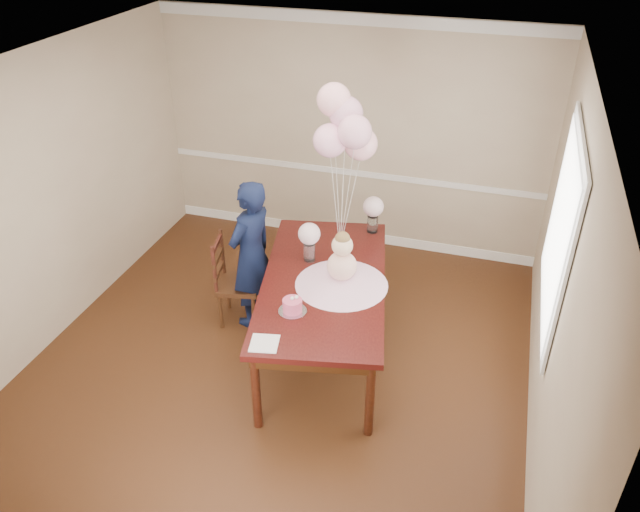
# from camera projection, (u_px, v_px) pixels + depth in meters

# --- Properties ---
(floor) EXTENTS (4.50, 5.00, 0.00)m
(floor) POSITION_uv_depth(u_px,v_px,m) (278.00, 365.00, 5.83)
(floor) COLOR #31190C
(floor) RESTS_ON ground
(ceiling) EXTENTS (4.50, 5.00, 0.02)m
(ceiling) POSITION_uv_depth(u_px,v_px,m) (265.00, 77.00, 4.41)
(ceiling) COLOR white
(ceiling) RESTS_ON wall_back
(wall_back) EXTENTS (4.50, 0.02, 2.70)m
(wall_back) POSITION_uv_depth(u_px,v_px,m) (350.00, 136.00, 7.15)
(wall_back) COLOR tan
(wall_back) RESTS_ON floor
(wall_front) EXTENTS (4.50, 0.02, 2.70)m
(wall_front) POSITION_uv_depth(u_px,v_px,m) (93.00, 485.00, 3.09)
(wall_front) COLOR tan
(wall_front) RESTS_ON floor
(wall_left) EXTENTS (0.02, 5.00, 2.70)m
(wall_left) POSITION_uv_depth(u_px,v_px,m) (42.00, 204.00, 5.69)
(wall_left) COLOR tan
(wall_left) RESTS_ON floor
(wall_right) EXTENTS (0.02, 5.00, 2.70)m
(wall_right) POSITION_uv_depth(u_px,v_px,m) (560.00, 287.00, 4.56)
(wall_right) COLOR tan
(wall_right) RESTS_ON floor
(chair_rail_trim) EXTENTS (4.50, 0.02, 0.07)m
(chair_rail_trim) POSITION_uv_depth(u_px,v_px,m) (349.00, 172.00, 7.38)
(chair_rail_trim) COLOR white
(chair_rail_trim) RESTS_ON wall_back
(crown_molding) EXTENTS (4.50, 0.02, 0.12)m
(crown_molding) POSITION_uv_depth(u_px,v_px,m) (353.00, 19.00, 6.47)
(crown_molding) COLOR silver
(crown_molding) RESTS_ON wall_back
(baseboard_trim) EXTENTS (4.50, 0.02, 0.12)m
(baseboard_trim) POSITION_uv_depth(u_px,v_px,m) (347.00, 234.00, 7.83)
(baseboard_trim) COLOR white
(baseboard_trim) RESTS_ON floor
(window_frame) EXTENTS (0.02, 1.66, 1.56)m
(window_frame) POSITION_uv_depth(u_px,v_px,m) (561.00, 231.00, 4.87)
(window_frame) COLOR silver
(window_frame) RESTS_ON wall_right
(window_blinds) EXTENTS (0.01, 1.50, 1.40)m
(window_blinds) POSITION_uv_depth(u_px,v_px,m) (559.00, 230.00, 4.87)
(window_blinds) COLOR silver
(window_blinds) RESTS_ON wall_right
(dining_table_top) EXTENTS (1.51, 2.36, 0.05)m
(dining_table_top) POSITION_uv_depth(u_px,v_px,m) (324.00, 282.00, 5.60)
(dining_table_top) COLOR black
(dining_table_top) RESTS_ON table_leg_fl
(table_apron) EXTENTS (1.38, 2.23, 0.11)m
(table_apron) POSITION_uv_depth(u_px,v_px,m) (324.00, 290.00, 5.65)
(table_apron) COLOR black
(table_apron) RESTS_ON table_leg_fl
(table_leg_fl) EXTENTS (0.09, 0.09, 0.76)m
(table_leg_fl) POSITION_uv_depth(u_px,v_px,m) (256.00, 391.00, 5.01)
(table_leg_fl) COLOR black
(table_leg_fl) RESTS_ON floor
(table_leg_fr) EXTENTS (0.09, 0.09, 0.76)m
(table_leg_fr) POSITION_uv_depth(u_px,v_px,m) (370.00, 399.00, 4.94)
(table_leg_fr) COLOR black
(table_leg_fr) RESTS_ON floor
(table_leg_bl) EXTENTS (0.09, 0.09, 0.76)m
(table_leg_bl) POSITION_uv_depth(u_px,v_px,m) (289.00, 259.00, 6.70)
(table_leg_bl) COLOR black
(table_leg_bl) RESTS_ON floor
(table_leg_br) EXTENTS (0.09, 0.09, 0.76)m
(table_leg_br) POSITION_uv_depth(u_px,v_px,m) (375.00, 264.00, 6.63)
(table_leg_br) COLOR black
(table_leg_br) RESTS_ON floor
(baby_skirt) EXTENTS (0.98, 0.98, 0.11)m
(baby_skirt) POSITION_uv_depth(u_px,v_px,m) (342.00, 279.00, 5.50)
(baby_skirt) COLOR #EDAFD5
(baby_skirt) RESTS_ON dining_table_top
(baby_torso) EXTENTS (0.26, 0.26, 0.26)m
(baby_torso) POSITION_uv_depth(u_px,v_px,m) (342.00, 266.00, 5.43)
(baby_torso) COLOR #FFA1B8
(baby_torso) RESTS_ON baby_skirt
(baby_head) EXTENTS (0.19, 0.19, 0.19)m
(baby_head) POSITION_uv_depth(u_px,v_px,m) (342.00, 245.00, 5.32)
(baby_head) COLOR beige
(baby_head) RESTS_ON baby_torso
(baby_hair) EXTENTS (0.13, 0.13, 0.13)m
(baby_hair) POSITION_uv_depth(u_px,v_px,m) (342.00, 239.00, 5.28)
(baby_hair) COLOR brown
(baby_hair) RESTS_ON baby_head
(cake_platter) EXTENTS (0.28, 0.28, 0.01)m
(cake_platter) POSITION_uv_depth(u_px,v_px,m) (293.00, 311.00, 5.19)
(cake_platter) COLOR #BCBCC1
(cake_platter) RESTS_ON dining_table_top
(birthday_cake) EXTENTS (0.19, 0.19, 0.11)m
(birthday_cake) POSITION_uv_depth(u_px,v_px,m) (292.00, 305.00, 5.16)
(birthday_cake) COLOR #D8446C
(birthday_cake) RESTS_ON cake_platter
(cake_flower_a) EXTENTS (0.03, 0.03, 0.03)m
(cake_flower_a) POSITION_uv_depth(u_px,v_px,m) (292.00, 298.00, 5.12)
(cake_flower_a) COLOR white
(cake_flower_a) RESTS_ON birthday_cake
(cake_flower_b) EXTENTS (0.03, 0.03, 0.03)m
(cake_flower_b) POSITION_uv_depth(u_px,v_px,m) (296.00, 297.00, 5.14)
(cake_flower_b) COLOR white
(cake_flower_b) RESTS_ON birthday_cake
(rose_vase_near) EXTENTS (0.13, 0.13, 0.17)m
(rose_vase_near) POSITION_uv_depth(u_px,v_px,m) (309.00, 252.00, 5.83)
(rose_vase_near) COLOR white
(rose_vase_near) RESTS_ON dining_table_top
(roses_near) EXTENTS (0.21, 0.21, 0.21)m
(roses_near) POSITION_uv_depth(u_px,v_px,m) (309.00, 234.00, 5.73)
(roses_near) COLOR beige
(roses_near) RESTS_ON rose_vase_near
(rose_vase_far) EXTENTS (0.13, 0.13, 0.17)m
(rose_vase_far) POSITION_uv_depth(u_px,v_px,m) (372.00, 224.00, 6.29)
(rose_vase_far) COLOR silver
(rose_vase_far) RESTS_ON dining_table_top
(roses_far) EXTENTS (0.21, 0.21, 0.21)m
(roses_far) POSITION_uv_depth(u_px,v_px,m) (373.00, 207.00, 6.19)
(roses_far) COLOR beige
(roses_far) RESTS_ON rose_vase_far
(napkin) EXTENTS (0.26, 0.26, 0.01)m
(napkin) POSITION_uv_depth(u_px,v_px,m) (264.00, 343.00, 4.83)
(napkin) COLOR white
(napkin) RESTS_ON dining_table_top
(balloon_weight) EXTENTS (0.05, 0.05, 0.02)m
(balloon_weight) POSITION_uv_depth(u_px,v_px,m) (340.00, 245.00, 6.08)
(balloon_weight) COLOR silver
(balloon_weight) RESTS_ON dining_table_top
(balloon_a) EXTENTS (0.30, 0.30, 0.30)m
(balloon_a) POSITION_uv_depth(u_px,v_px,m) (330.00, 141.00, 5.52)
(balloon_a) COLOR #FFB4D8
(balloon_a) RESTS_ON balloon_ribbon_a
(balloon_b) EXTENTS (0.30, 0.30, 0.30)m
(balloon_b) POSITION_uv_depth(u_px,v_px,m) (355.00, 132.00, 5.40)
(balloon_b) COLOR #EBA6C5
(balloon_b) RESTS_ON balloon_ribbon_b
(balloon_c) EXTENTS (0.30, 0.30, 0.30)m
(balloon_c) POSITION_uv_depth(u_px,v_px,m) (346.00, 113.00, 5.49)
(balloon_c) COLOR #D798BA
(balloon_c) RESTS_ON balloon_ribbon_c
(balloon_d) EXTENTS (0.30, 0.30, 0.30)m
(balloon_d) POSITION_uv_depth(u_px,v_px,m) (334.00, 100.00, 5.46)
(balloon_d) COLOR #FFB4C2
(balloon_d) RESTS_ON balloon_ribbon_d
(balloon_e) EXTENTS (0.30, 0.30, 0.30)m
(balloon_e) POSITION_uv_depth(u_px,v_px,m) (361.00, 144.00, 5.60)
(balloon_e) COLOR #FFB4C4
(balloon_e) RESTS_ON balloon_ribbon_e
(balloon_ribbon_a) EXTENTS (0.10, 0.02, 0.91)m
(balloon_ribbon_a) POSITION_uv_depth(u_px,v_px,m) (335.00, 203.00, 5.85)
(balloon_ribbon_a) COLOR white
(balloon_ribbon_a) RESTS_ON balloon_weight
(balloon_ribbon_b) EXTENTS (0.12, 0.04, 1.02)m
(balloon_ribbon_b) POSITION_uv_depth(u_px,v_px,m) (347.00, 200.00, 5.79)
(balloon_ribbon_b) COLOR silver
(balloon_ribbon_b) RESTS_ON balloon_weight
(balloon_ribbon_c) EXTENTS (0.01, 0.11, 1.13)m
(balloon_ribbon_c) POSITION_uv_depth(u_px,v_px,m) (343.00, 191.00, 5.83)
(balloon_ribbon_c) COLOR white
(balloon_ribbon_c) RESTS_ON balloon_weight
(balloon_ribbon_d) EXTENTS (0.11, 0.09, 1.23)m
(balloon_ribbon_d) POSITION_uv_depth(u_px,v_px,m) (337.00, 185.00, 5.81)
(balloon_ribbon_d) COLOR white
(balloon_ribbon_d) RESTS_ON balloon_weight
(balloon_ribbon_e) EXTENTS (0.14, 0.11, 0.85)m
(balloon_ribbon_e) POSITION_uv_depth(u_px,v_px,m) (350.00, 204.00, 5.89)
(balloon_ribbon_e) COLOR silver
(balloon_ribbon_e) RESTS_ON balloon_weight
(dining_chair_seat) EXTENTS (0.49, 0.49, 0.05)m
(dining_chair_seat) POSITION_uv_depth(u_px,v_px,m) (239.00, 284.00, 6.23)
(dining_chair_seat) COLOR #341B0E
(dining_chair_seat) RESTS_ON chair_leg_fl
(chair_leg_fl) EXTENTS (0.04, 0.04, 0.40)m
(chair_leg_fl) POSITION_uv_depth(u_px,v_px,m) (221.00, 311.00, 6.21)
(chair_leg_fl) COLOR #341C0E
(chair_leg_fl) RESTS_ON floor
(chair_leg_fr) EXTENTS (0.04, 0.04, 0.40)m
(chair_leg_fr) POSITION_uv_depth(u_px,v_px,m) (254.00, 313.00, 6.19)
(chair_leg_fr) COLOR #361B0E
(chair_leg_fr) RESTS_ON floor
(chair_leg_bl) EXTENTS (0.04, 0.04, 0.40)m
(chair_leg_bl) POSITION_uv_depth(u_px,v_px,m) (228.00, 292.00, 6.50)
(chair_leg_bl) COLOR #3D2010
(chair_leg_bl) RESTS_ON floor
(chair_leg_br) EXTENTS (0.04, 0.04, 0.40)m
(chair_leg_br) POSITION_uv_depth(u_px,v_px,m) (260.00, 294.00, 6.47)
(chair_leg_br) COLOR #3E1B11
(chair_leg_br) RESTS_ON floor
(chair_back_post_l) EXTENTS (0.04, 0.04, 0.52)m
(chair_back_post_l) POSITION_uv_depth(u_px,v_px,m) (214.00, 270.00, 5.96)
(chair_back_post_l) COLOR #35150E
(chair_back_post_l) RESTS_ON dining_chair_seat
(chair_back_post_r) EXTENTS (0.04, 0.04, 0.52)m
(chair_back_post_r) POSITION_uv_depth(u_px,v_px,m) (222.00, 252.00, 6.24)
(chair_back_post_r) COLOR #34180E
(chair_back_post_r) RESTS_ON dining_chair_seat
(chair_slat_low) EXTENTS (0.10, 0.37, 0.05)m
(chair_slat_low) POSITION_uv_depth(u_px,v_px,m) (219.00, 270.00, 6.16)
(chair_slat_low) COLOR #3A1E10
(chair_slat_low) RESTS_ON dining_chair_seat
(chair_slat_mid) EXTENTS (0.10, 0.37, 0.05)m
(chair_slat_mid) POSITION_uv_depth(u_px,v_px,m) (218.00, 257.00, 6.08)
(chair_slat_mid) COLOR #331B0E
(chair_slat_mid) RESTS_ON dining_chair_seat
(chair_slat_top) EXTENTS (0.10, 0.37, 0.05)m
(chair_slat_top) POSITION_uv_depth(u_px,v_px,m) (217.00, 244.00, 6.00)
(chair_slat_top) COLOR #3B1510
(chair_slat_top) RESTS_ON dining_chair_seat
(woman) EXTENTS (0.54, 0.65, 1.55)m
(woman) POSITION_uv_depth(u_px,v_px,m) (251.00, 255.00, 6.04)
(woman) COLOR black
(woman) RESTS_ON floor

